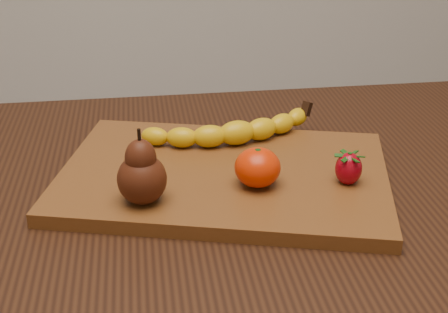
{
  "coord_description": "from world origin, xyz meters",
  "views": [
    {
      "loc": [
        -0.12,
        -0.77,
        1.18
      ],
      "look_at": [
        -0.01,
        -0.01,
        0.8
      ],
      "focal_mm": 50.0,
      "sensor_mm": 36.0,
      "label": 1
    }
  ],
  "objects": [
    {
      "name": "table",
      "position": [
        0.0,
        0.0,
        0.66
      ],
      "size": [
        1.0,
        0.7,
        0.76
      ],
      "color": "black",
      "rests_on": "ground"
    },
    {
      "name": "cutting_board",
      "position": [
        -0.01,
        -0.01,
        0.77
      ],
      "size": [
        0.51,
        0.41,
        0.02
      ],
      "primitive_type": "cube",
      "rotation": [
        0.0,
        0.0,
        -0.27
      ],
      "color": "brown",
      "rests_on": "table"
    },
    {
      "name": "banana",
      "position": [
        0.02,
        0.07,
        0.8
      ],
      "size": [
        0.24,
        0.1,
        0.04
      ],
      "primitive_type": null,
      "rotation": [
        0.0,
        0.0,
        0.19
      ],
      "color": "#E9B80B",
      "rests_on": "cutting_board"
    },
    {
      "name": "pear",
      "position": [
        -0.13,
        -0.08,
        0.83
      ],
      "size": [
        0.07,
        0.07,
        0.1
      ],
      "primitive_type": null,
      "rotation": [
        0.0,
        0.0,
        0.07
      ],
      "color": "#451A0B",
      "rests_on": "cutting_board"
    },
    {
      "name": "mandarin",
      "position": [
        0.03,
        -0.06,
        0.81
      ],
      "size": [
        0.08,
        0.08,
        0.05
      ],
      "primitive_type": "ellipsoid",
      "rotation": [
        0.0,
        0.0,
        -0.33
      ],
      "color": "red",
      "rests_on": "cutting_board"
    },
    {
      "name": "strawberry",
      "position": [
        0.15,
        -0.07,
        0.8
      ],
      "size": [
        0.04,
        0.04,
        0.04
      ],
      "primitive_type": null,
      "rotation": [
        0.0,
        0.0,
        -0.28
      ],
      "color": "#9B0411",
      "rests_on": "cutting_board"
    }
  ]
}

